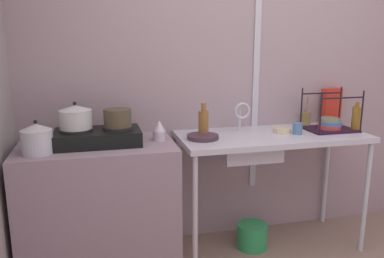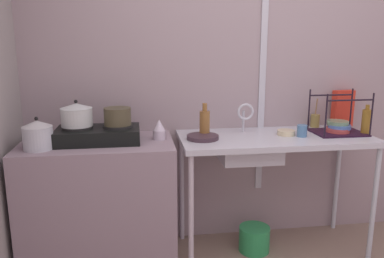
{
  "view_description": "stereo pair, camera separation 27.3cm",
  "coord_description": "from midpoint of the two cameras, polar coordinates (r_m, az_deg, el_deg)",
  "views": [
    {
      "loc": [
        -1.26,
        -1.32,
        1.58
      ],
      "look_at": [
        -0.61,
        1.26,
        0.98
      ],
      "focal_mm": 36.26,
      "sensor_mm": 36.0,
      "label": 1
    },
    {
      "loc": [
        -0.99,
        -1.38,
        1.58
      ],
      "look_at": [
        -0.61,
        1.26,
        0.98
      ],
      "focal_mm": 36.26,
      "sensor_mm": 36.0,
      "label": 2
    }
  ],
  "objects": [
    {
      "name": "wall_back",
      "position": [
        3.18,
        6.71,
        7.8
      ],
      "size": [
        4.44,
        0.1,
        2.63
      ],
      "primitive_type": "cube",
      "color": "#9F8D92",
      "rests_on": "ground"
    },
    {
      "name": "wall_metal_strip",
      "position": [
        3.12,
        7.0,
        10.12
      ],
      "size": [
        0.05,
        0.01,
        2.1
      ],
      "primitive_type": "cube",
      "color": "silver"
    },
    {
      "name": "counter_concrete",
      "position": [
        2.85,
        -16.12,
        -11.14
      ],
      "size": [
        1.04,
        0.6,
        0.91
      ],
      "primitive_type": "cube",
      "color": "gray",
      "rests_on": "ground"
    },
    {
      "name": "counter_sink",
      "position": [
        2.94,
        9.08,
        -2.13
      ],
      "size": [
        1.41,
        0.6,
        0.91
      ],
      "color": "silver",
      "rests_on": "ground"
    },
    {
      "name": "stove",
      "position": [
        2.69,
        -16.54,
        -1.13
      ],
      "size": [
        0.56,
        0.32,
        0.12
      ],
      "color": "black",
      "rests_on": "counter_concrete"
    },
    {
      "name": "pot_on_left_burner",
      "position": [
        2.67,
        -19.61,
        1.67
      ],
      "size": [
        0.21,
        0.21,
        0.18
      ],
      "color": "silver",
      "rests_on": "stove"
    },
    {
      "name": "pot_on_right_burner",
      "position": [
        2.66,
        -13.81,
        1.58
      ],
      "size": [
        0.18,
        0.18,
        0.12
      ],
      "color": "#4A432E",
      "rests_on": "stove"
    },
    {
      "name": "pot_beside_stove",
      "position": [
        2.6,
        -24.71,
        -1.33
      ],
      "size": [
        0.19,
        0.19,
        0.21
      ],
      "color": "silver",
      "rests_on": "counter_concrete"
    },
    {
      "name": "percolator",
      "position": [
        2.71,
        -7.7,
        -0.26
      ],
      "size": [
        0.09,
        0.09,
        0.14
      ],
      "color": "silver",
      "rests_on": "counter_concrete"
    },
    {
      "name": "sink_basin",
      "position": [
        2.84,
        5.43,
        -2.74
      ],
      "size": [
        0.42,
        0.33,
        0.16
      ],
      "primitive_type": "cube",
      "color": "silver",
      "rests_on": "counter_sink"
    },
    {
      "name": "faucet",
      "position": [
        2.93,
        4.71,
        2.4
      ],
      "size": [
        0.13,
        0.07,
        0.23
      ],
      "color": "silver",
      "rests_on": "counter_sink"
    },
    {
      "name": "frying_pan",
      "position": [
        2.74,
        -1.26,
        -1.2
      ],
      "size": [
        0.23,
        0.23,
        0.03
      ],
      "primitive_type": "cylinder",
      "color": "#3E2B35",
      "rests_on": "counter_sink"
    },
    {
      "name": "dish_rack",
      "position": [
        3.15,
        17.33,
        0.67
      ],
      "size": [
        0.37,
        0.29,
        0.32
      ],
      "color": "black",
      "rests_on": "counter_sink"
    },
    {
      "name": "cup_by_rack",
      "position": [
        2.95,
        12.73,
        0.06
      ],
      "size": [
        0.07,
        0.07,
        0.09
      ],
      "primitive_type": "cylinder",
      "color": "teal",
      "rests_on": "counter_sink"
    },
    {
      "name": "small_bowl_on_drainboard",
      "position": [
        2.97,
        10.55,
        -0.24
      ],
      "size": [
        0.13,
        0.13,
        0.04
      ],
      "primitive_type": "cylinder",
      "color": "beige",
      "rests_on": "counter_sink"
    },
    {
      "name": "bottle_by_sink",
      "position": [
        2.8,
        -1.09,
        0.92
      ],
      "size": [
        0.07,
        0.07,
        0.24
      ],
      "color": "brown",
      "rests_on": "counter_sink"
    },
    {
      "name": "bottle_by_rack",
      "position": [
        3.19,
        20.77,
        1.49
      ],
      "size": [
        0.06,
        0.06,
        0.22
      ],
      "color": "olive",
      "rests_on": "counter_sink"
    },
    {
      "name": "cereal_box",
      "position": [
        3.41,
        17.67,
        3.24
      ],
      "size": [
        0.18,
        0.09,
        0.29
      ],
      "primitive_type": "cube",
      "rotation": [
        0.0,
        0.0,
        0.13
      ],
      "color": "red",
      "rests_on": "counter_sink"
    },
    {
      "name": "utensil_jar",
      "position": [
        3.31,
        14.18,
        1.55
      ],
      "size": [
        0.07,
        0.07,
        0.23
      ],
      "color": "olive",
      "rests_on": "counter_sink"
    },
    {
      "name": "bucket_on_floor",
      "position": [
        3.16,
        6.32,
        -15.4
      ],
      "size": [
        0.24,
        0.24,
        0.19
      ],
      "primitive_type": "cylinder",
      "color": "green",
      "rests_on": "ground"
    }
  ]
}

